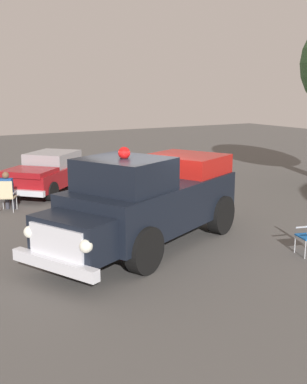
{
  "coord_description": "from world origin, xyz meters",
  "views": [
    {
      "loc": [
        -9.83,
        5.57,
        3.91
      ],
      "look_at": [
        0.18,
        -0.31,
        1.34
      ],
      "focal_mm": 44.64,
      "sensor_mm": 36.0,
      "label": 1
    }
  ],
  "objects_px": {
    "spectator_seated": "(7,190)",
    "traffic_cone": "(43,227)",
    "vintage_fire_truck": "(148,199)",
    "lawn_chair_by_car": "(171,196)",
    "classic_hot_rod": "(49,172)",
    "lawn_chair_near_truck": "(6,194)"
  },
  "relations": [
    {
      "from": "vintage_fire_truck",
      "to": "traffic_cone",
      "type": "bearing_deg",
      "value": 47.78
    },
    {
      "from": "spectator_seated",
      "to": "traffic_cone",
      "type": "bearing_deg",
      "value": -178.57
    },
    {
      "from": "classic_hot_rod",
      "to": "lawn_chair_near_truck",
      "type": "height_order",
      "value": "classic_hot_rod"
    },
    {
      "from": "classic_hot_rod",
      "to": "spectator_seated",
      "type": "bearing_deg",
      "value": 136.28
    },
    {
      "from": "lawn_chair_by_car",
      "to": "traffic_cone",
      "type": "height_order",
      "value": "lawn_chair_by_car"
    },
    {
      "from": "lawn_chair_near_truck",
      "to": "traffic_cone",
      "type": "relative_size",
      "value": 1.61
    },
    {
      "from": "vintage_fire_truck",
      "to": "lawn_chair_by_car",
      "type": "height_order",
      "value": "vintage_fire_truck"
    },
    {
      "from": "classic_hot_rod",
      "to": "lawn_chair_near_truck",
      "type": "relative_size",
      "value": 4.35
    },
    {
      "from": "lawn_chair_by_car",
      "to": "spectator_seated",
      "type": "relative_size",
      "value": 0.79
    },
    {
      "from": "traffic_cone",
      "to": "lawn_chair_near_truck",
      "type": "bearing_deg",
      "value": 2.66
    },
    {
      "from": "classic_hot_rod",
      "to": "spectator_seated",
      "type": "relative_size",
      "value": 3.44
    },
    {
      "from": "lawn_chair_near_truck",
      "to": "lawn_chair_by_car",
      "type": "height_order",
      "value": "same"
    },
    {
      "from": "lawn_chair_near_truck",
      "to": "spectator_seated",
      "type": "bearing_deg",
      "value": -30.27
    },
    {
      "from": "vintage_fire_truck",
      "to": "spectator_seated",
      "type": "distance_m",
      "value": 5.71
    },
    {
      "from": "spectator_seated",
      "to": "traffic_cone",
      "type": "xyz_separation_m",
      "value": [
        -3.37,
        -0.08,
        -0.39
      ]
    },
    {
      "from": "lawn_chair_by_car",
      "to": "spectator_seated",
      "type": "distance_m",
      "value": 5.23
    },
    {
      "from": "lawn_chair_near_truck",
      "to": "lawn_chair_by_car",
      "type": "xyz_separation_m",
      "value": [
        -2.87,
        -4.36,
        0.0
      ]
    },
    {
      "from": "spectator_seated",
      "to": "lawn_chair_near_truck",
      "type": "bearing_deg",
      "value": 149.73
    },
    {
      "from": "vintage_fire_truck",
      "to": "traffic_cone",
      "type": "height_order",
      "value": "vintage_fire_truck"
    },
    {
      "from": "lawn_chair_near_truck",
      "to": "spectator_seated",
      "type": "distance_m",
      "value": 0.17
    },
    {
      "from": "lawn_chair_by_car",
      "to": "classic_hot_rod",
      "type": "bearing_deg",
      "value": 22.93
    },
    {
      "from": "vintage_fire_truck",
      "to": "lawn_chair_near_truck",
      "type": "xyz_separation_m",
      "value": [
        5.15,
        2.23,
        -0.61
      ]
    }
  ]
}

